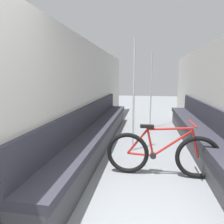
{
  "coord_description": "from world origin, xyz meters",
  "views": [
    {
      "loc": [
        -0.06,
        -0.94,
        1.46
      ],
      "look_at": [
        -0.71,
        2.81,
        0.79
      ],
      "focal_mm": 32.0,
      "sensor_mm": 36.0,
      "label": 1
    }
  ],
  "objects": [
    {
      "name": "wall_right",
      "position": [
        1.3,
        3.1,
        1.1
      ],
      "size": [
        0.1,
        9.39,
        2.19
      ],
      "primitive_type": "cube",
      "color": "beige",
      "rests_on": "ground"
    },
    {
      "name": "grab_pole_near",
      "position": [
        0.07,
        4.85,
        1.06
      ],
      "size": [
        0.08,
        0.08,
        2.17
      ],
      "color": "gray",
      "rests_on": "ground"
    },
    {
      "name": "bicycle",
      "position": [
        0.19,
        1.94,
        0.34
      ],
      "size": [
        1.65,
        0.46,
        0.83
      ],
      "rotation": [
        0.0,
        0.0,
        0.21
      ],
      "color": "black",
      "rests_on": "ground"
    },
    {
      "name": "wall_left",
      "position": [
        -1.3,
        3.1,
        1.1
      ],
      "size": [
        0.1,
        9.39,
        2.19
      ],
      "primitive_type": "cube",
      "color": "beige",
      "rests_on": "ground"
    },
    {
      "name": "bench_seat_row_left",
      "position": [
        -1.04,
        3.04,
        0.31
      ],
      "size": [
        0.46,
        5.4,
        0.91
      ],
      "color": "#3D3D42",
      "rests_on": "ground"
    },
    {
      "name": "grab_pole_far",
      "position": [
        -0.3,
        2.94,
        1.06
      ],
      "size": [
        0.08,
        0.08,
        2.17
      ],
      "color": "gray",
      "rests_on": "ground"
    },
    {
      "name": "bench_seat_row_right",
      "position": [
        1.04,
        3.04,
        0.31
      ],
      "size": [
        0.46,
        5.4,
        0.91
      ],
      "color": "#3D3D42",
      "rests_on": "ground"
    }
  ]
}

